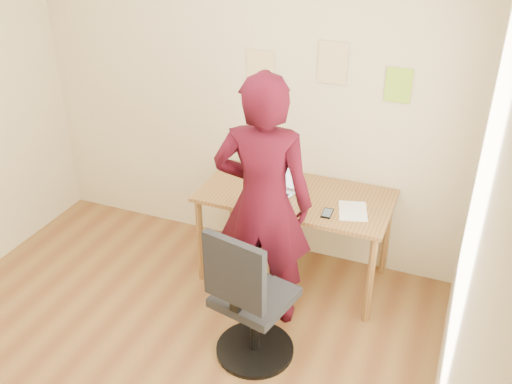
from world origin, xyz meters
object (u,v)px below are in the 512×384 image
at_px(person, 263,204).
at_px(desk, 295,204).
at_px(laptop, 274,185).
at_px(phone, 327,213).
at_px(office_chair, 249,306).

bearing_deg(person, desk, -108.09).
bearing_deg(laptop, phone, -6.94).
xyz_separation_m(desk, person, (-0.07, -0.48, 0.25)).
bearing_deg(phone, laptop, 157.24).
distance_m(laptop, office_chair, 1.00).
relative_size(desk, phone, 10.42).
bearing_deg(phone, desk, 144.93).
bearing_deg(office_chair, laptop, 113.50).
bearing_deg(desk, phone, -32.34).
height_order(desk, laptop, laptop).
xyz_separation_m(office_chair, person, (-0.09, 0.46, 0.47)).
xyz_separation_m(desk, phone, (0.29, -0.18, 0.09)).
distance_m(desk, person, 0.54).
height_order(office_chair, person, person).
height_order(laptop, office_chair, office_chair).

